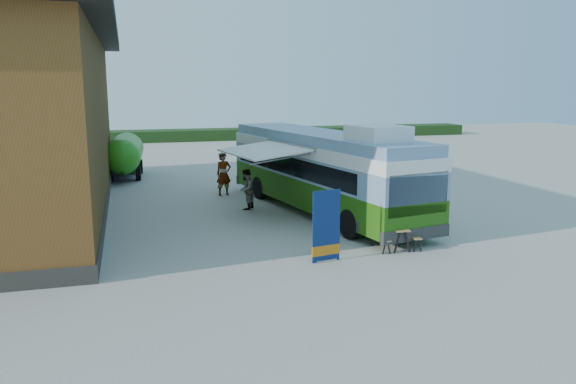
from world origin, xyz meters
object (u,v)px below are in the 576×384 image
object	(u,v)px
person_a	(224,174)
person_b	(246,189)
picnic_table	(396,232)
bus	(322,169)
slurry_tanker	(125,153)
banner	(326,233)

from	to	relation	value
person_a	person_b	size ratio (longest dim) A/B	1.19
picnic_table	person_b	world-z (taller)	person_b
picnic_table	person_b	distance (m)	7.69
picnic_table	bus	bearing A→B (deg)	98.47
bus	slurry_tanker	world-z (taller)	bus
banner	slurry_tanker	distance (m)	18.33
person_b	slurry_tanker	xyz separation A→B (m)	(-4.77, 9.94, 0.50)
slurry_tanker	banner	bearing A→B (deg)	-68.49
bus	slurry_tanker	bearing A→B (deg)	113.46
picnic_table	person_a	world-z (taller)	person_a
picnic_table	slurry_tanker	distance (m)	18.72
slurry_tanker	bus	bearing A→B (deg)	-52.21
bus	picnic_table	bearing A→B (deg)	-95.15
picnic_table	person_a	xyz separation A→B (m)	(-3.73, 10.15, 0.47)
banner	person_a	distance (m)	10.81
bus	person_b	world-z (taller)	bus
banner	picnic_table	xyz separation A→B (m)	(2.55, 0.60, -0.33)
person_b	banner	bearing A→B (deg)	41.41
person_a	person_b	bearing A→B (deg)	-95.17
picnic_table	person_a	distance (m)	10.82
picnic_table	person_b	bearing A→B (deg)	118.91
bus	banner	world-z (taller)	bus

